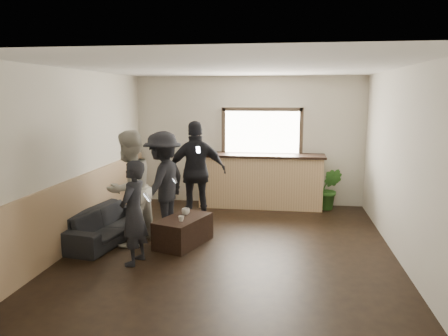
% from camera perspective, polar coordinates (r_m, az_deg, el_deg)
% --- Properties ---
extents(ground, '(5.00, 6.00, 0.01)m').
position_cam_1_polar(ground, '(7.02, 0.88, -10.43)').
color(ground, black).
extents(room_shell, '(5.01, 6.01, 2.80)m').
position_cam_1_polar(room_shell, '(6.80, -5.26, 1.63)').
color(room_shell, silver).
rests_on(room_shell, ground).
extents(bar_counter, '(2.70, 0.68, 2.13)m').
position_cam_1_polar(bar_counter, '(9.42, 4.81, -1.23)').
color(bar_counter, tan).
rests_on(bar_counter, ground).
extents(sofa, '(1.01, 1.93, 0.54)m').
position_cam_1_polar(sofa, '(7.58, -15.02, -7.13)').
color(sofa, black).
rests_on(sofa, ground).
extents(coffee_table, '(0.85, 1.13, 0.45)m').
position_cam_1_polar(coffee_table, '(7.17, -5.33, -8.18)').
color(coffee_table, black).
rests_on(coffee_table, ground).
extents(cup_a, '(0.18, 0.18, 0.11)m').
position_cam_1_polar(cup_a, '(7.26, -5.03, -5.68)').
color(cup_a, silver).
rests_on(cup_a, coffee_table).
extents(cup_b, '(0.13, 0.13, 0.09)m').
position_cam_1_polar(cup_b, '(6.90, -5.62, -6.59)').
color(cup_b, silver).
rests_on(cup_b, coffee_table).
extents(potted_plant, '(0.55, 0.47, 0.89)m').
position_cam_1_polar(potted_plant, '(9.45, 13.58, -2.66)').
color(potted_plant, '#2D6623').
rests_on(potted_plant, ground).
extents(person_a, '(0.48, 0.59, 1.50)m').
position_cam_1_polar(person_a, '(6.34, -11.72, -5.74)').
color(person_a, black).
rests_on(person_a, ground).
extents(person_b, '(0.97, 1.08, 1.85)m').
position_cam_1_polar(person_b, '(7.13, -12.26, -2.62)').
color(person_b, '#BCB8AA').
rests_on(person_b, ground).
extents(person_c, '(0.93, 1.28, 1.79)m').
position_cam_1_polar(person_c, '(7.61, -7.95, -1.95)').
color(person_c, black).
rests_on(person_c, ground).
extents(person_d, '(1.22, 0.84, 1.92)m').
position_cam_1_polar(person_d, '(8.22, -3.60, -0.54)').
color(person_d, black).
rests_on(person_d, ground).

